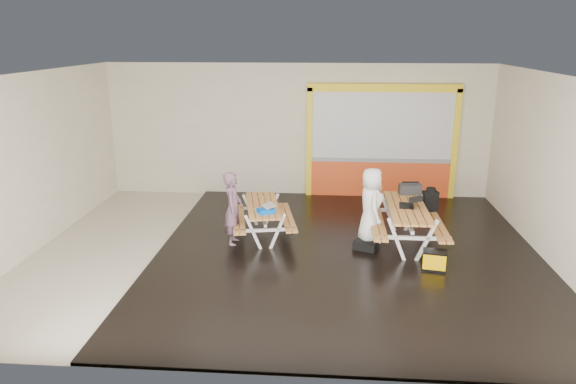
# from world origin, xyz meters

# --- Properties ---
(room) EXTENTS (10.02, 8.02, 3.52)m
(room) POSITION_xyz_m (0.00, 0.00, 1.75)
(room) COLOR beige
(room) RESTS_ON ground
(deck) EXTENTS (7.50, 7.98, 0.05)m
(deck) POSITION_xyz_m (1.25, 0.00, 0.03)
(deck) COLOR black
(deck) RESTS_ON room
(kiosk) EXTENTS (3.88, 0.16, 3.00)m
(kiosk) POSITION_xyz_m (2.20, 3.93, 1.44)
(kiosk) COLOR #E64C1D
(kiosk) RESTS_ON room
(picnic_table_left) EXTENTS (1.59, 2.07, 0.75)m
(picnic_table_left) POSITION_xyz_m (-0.52, 0.77, 0.57)
(picnic_table_left) COLOR #CB843D
(picnic_table_left) RESTS_ON deck
(picnic_table_right) EXTENTS (1.49, 2.16, 0.86)m
(picnic_table_right) POSITION_xyz_m (2.44, 0.53, 0.66)
(picnic_table_right) COLOR #CB843D
(picnic_table_right) RESTS_ON deck
(person_left) EXTENTS (0.37, 0.56, 1.54)m
(person_left) POSITION_xyz_m (-1.08, 0.34, 0.79)
(person_left) COLOR #6B4C5F
(person_left) RESTS_ON deck
(person_right) EXTENTS (0.60, 0.82, 1.53)m
(person_right) POSITION_xyz_m (1.71, 0.46, 0.89)
(person_right) COLOR white
(person_right) RESTS_ON deck
(laptop_left) EXTENTS (0.48, 0.46, 0.16)m
(laptop_left) POSITION_xyz_m (-0.42, 0.29, 0.80)
(laptop_left) COLOR silver
(laptop_left) RESTS_ON picnic_table_left
(laptop_right) EXTENTS (0.49, 0.44, 0.19)m
(laptop_right) POSITION_xyz_m (2.49, 0.56, 0.92)
(laptop_right) COLOR black
(laptop_right) RESTS_ON picnic_table_right
(blue_pouch) EXTENTS (0.39, 0.35, 0.09)m
(blue_pouch) POSITION_xyz_m (-0.40, 0.23, 0.80)
(blue_pouch) COLOR #004EC5
(blue_pouch) RESTS_ON picnic_table_left
(toolbox) EXTENTS (0.49, 0.28, 0.28)m
(toolbox) POSITION_xyz_m (2.62, 1.45, 0.97)
(toolbox) COLOR black
(toolbox) RESTS_ON picnic_table_right
(backpack) EXTENTS (0.34, 0.26, 0.52)m
(backpack) POSITION_xyz_m (3.04, 1.29, 0.78)
(backpack) COLOR black
(backpack) RESTS_ON picnic_table_right
(dark_case) EXTENTS (0.54, 0.47, 0.17)m
(dark_case) POSITION_xyz_m (1.62, 0.20, 0.13)
(dark_case) COLOR black
(dark_case) RESTS_ON deck
(fluke_bag) EXTENTS (0.47, 0.35, 0.37)m
(fluke_bag) POSITION_xyz_m (2.80, -0.69, 0.23)
(fluke_bag) COLOR black
(fluke_bag) RESTS_ON deck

